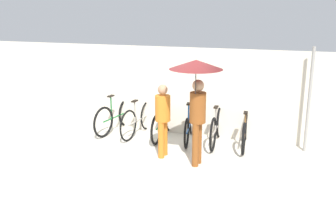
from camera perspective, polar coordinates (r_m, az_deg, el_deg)
The scene contains 11 objects.
ground_plane at distance 7.56m, azimuth -2.86°, elevation -9.48°, with size 30.00×30.00×0.00m, color beige.
back_wall at distance 9.26m, azimuth 2.14°, elevation 2.10°, with size 11.28×0.12×2.17m.
parked_bicycle_0 at distance 9.67m, azimuth -7.94°, elevation -1.70°, with size 0.47×1.80×1.00m.
parked_bicycle_1 at distance 9.34m, azimuth -4.50°, elevation -2.19°, with size 0.44×1.75×1.02m.
parked_bicycle_2 at distance 9.14m, azimuth -0.65°, elevation -2.64°, with size 0.44×1.78×1.05m.
parked_bicycle_3 at distance 8.93m, azimuth 3.26°, elevation -3.12°, with size 0.46×1.75×1.04m.
parked_bicycle_4 at distance 8.77m, azimuth 7.40°, elevation -3.37°, with size 0.44×1.77×1.05m.
parked_bicycle_5 at distance 8.70m, azimuth 11.66°, elevation -3.90°, with size 0.44×1.70×1.03m.
pedestrian_leading at distance 7.81m, azimuth -0.80°, elevation -1.61°, with size 0.32×0.32×1.56m.
pedestrian_center at distance 7.13m, azimuth 4.38°, elevation 3.28°, with size 1.02×1.02×2.15m.
awning_pole at distance 8.58m, azimuth 20.71°, elevation 0.64°, with size 0.07×0.07×2.31m.
Camera 1 is at (2.55, -6.42, 3.08)m, focal length 40.00 mm.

